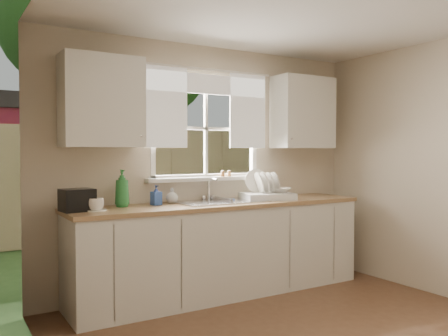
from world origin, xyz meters
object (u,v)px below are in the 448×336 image
dish_rack (267,193)px  cup (95,205)px  soap_bottle_a (122,188)px  black_appliance (77,200)px

dish_rack → cup: 1.81m
soap_bottle_a → black_appliance: size_ratio=1.31×
soap_bottle_a → cup: (-0.30, -0.19, -0.11)m
dish_rack → soap_bottle_a: soap_bottle_a is taller
dish_rack → black_appliance: size_ratio=2.32×
dish_rack → black_appliance: bearing=179.2°
soap_bottle_a → dish_rack: bearing=-5.9°
dish_rack → cup: dish_rack is taller
dish_rack → soap_bottle_a: bearing=174.8°
cup → black_appliance: size_ratio=0.55×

